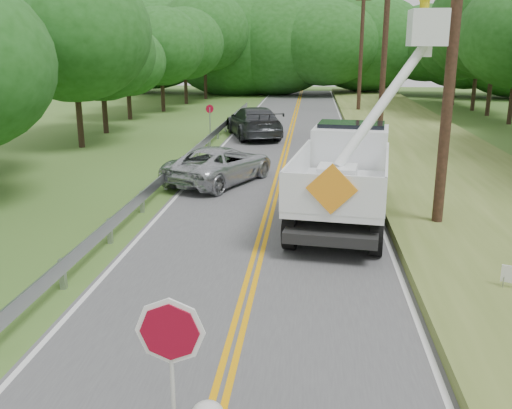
{
  "coord_description": "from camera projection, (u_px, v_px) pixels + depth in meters",
  "views": [
    {
      "loc": [
        1.29,
        -7.03,
        5.2
      ],
      "look_at": [
        0.0,
        6.0,
        1.5
      ],
      "focal_mm": 39.41,
      "sensor_mm": 36.0,
      "label": 1
    }
  ],
  "objects": [
    {
      "name": "suv_silver",
      "position": [
        220.0,
        164.0,
        21.95
      ],
      "size": [
        4.32,
        5.7,
        1.44
      ],
      "primitive_type": "imported",
      "rotation": [
        0.0,
        0.0,
        2.71
      ],
      "color": "#B1B4B9",
      "rests_on": "road"
    },
    {
      "name": "road",
      "position": [
        276.0,
        186.0,
        21.68
      ],
      "size": [
        7.2,
        96.0,
        0.03
      ],
      "color": "#4A4A4C",
      "rests_on": "ground"
    },
    {
      "name": "treeline_left",
      "position": [
        133.0,
        42.0,
        36.68
      ],
      "size": [
        9.96,
        55.37,
        10.56
      ],
      "color": "#332319",
      "rests_on": "ground"
    },
    {
      "name": "guardrail",
      "position": [
        179.0,
        165.0,
        22.78
      ],
      "size": [
        0.18,
        48.0,
        0.77
      ],
      "color": "#999CA2",
      "rests_on": "ground"
    },
    {
      "name": "utility_poles",
      "position": [
        406.0,
        44.0,
        22.66
      ],
      "size": [
        1.6,
        43.3,
        10.0
      ],
      "color": "black",
      "rests_on": "ground"
    },
    {
      "name": "stop_sign_permanent",
      "position": [
        210.0,
        119.0,
        30.11
      ],
      "size": [
        0.4,
        0.29,
        2.2
      ],
      "color": "#999CA2",
      "rests_on": "ground"
    },
    {
      "name": "suv_darkgrey",
      "position": [
        254.0,
        122.0,
        32.99
      ],
      "size": [
        4.24,
        6.57,
        1.77
      ],
      "primitive_type": "imported",
      "rotation": [
        0.0,
        0.0,
        3.45
      ],
      "color": "#35383B",
      "rests_on": "road"
    },
    {
      "name": "tall_grass_verge",
      "position": [
        466.0,
        186.0,
        20.97
      ],
      "size": [
        7.0,
        96.0,
        0.3
      ],
      "primitive_type": "cube",
      "color": "#516528",
      "rests_on": "ground"
    },
    {
      "name": "bucket_truck",
      "position": [
        351.0,
        163.0,
        17.79
      ],
      "size": [
        4.24,
        7.87,
        7.32
      ],
      "color": "black",
      "rests_on": "road"
    },
    {
      "name": "treeline_horizon",
      "position": [
        304.0,
        43.0,
        60.57
      ],
      "size": [
        56.6,
        14.4,
        11.74
      ],
      "color": "#1A4914",
      "rests_on": "ground"
    }
  ]
}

